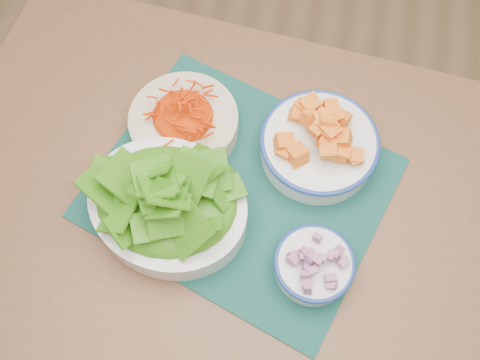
{
  "coord_description": "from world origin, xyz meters",
  "views": [
    {
      "loc": [
        -0.17,
        -0.66,
        1.62
      ],
      "look_at": [
        -0.25,
        -0.29,
        0.78
      ],
      "focal_mm": 40.0,
      "sensor_mm": 36.0,
      "label": 1
    }
  ],
  "objects_px": {
    "squash_bowl": "(320,140)",
    "onion_bowl": "(314,264)",
    "carrot_bowl": "(183,119)",
    "placemat": "(240,187)",
    "table": "(242,222)",
    "lettuce_bowl": "(167,200)"
  },
  "relations": [
    {
      "from": "onion_bowl",
      "to": "placemat",
      "type": "bearing_deg",
      "value": 140.42
    },
    {
      "from": "placemat",
      "to": "squash_bowl",
      "type": "xyz_separation_m",
      "value": [
        0.12,
        0.09,
        0.05
      ]
    },
    {
      "from": "table",
      "to": "carrot_bowl",
      "type": "bearing_deg",
      "value": 142.81
    },
    {
      "from": "table",
      "to": "carrot_bowl",
      "type": "distance_m",
      "value": 0.23
    },
    {
      "from": "squash_bowl",
      "to": "table",
      "type": "bearing_deg",
      "value": -134.17
    },
    {
      "from": "placemat",
      "to": "carrot_bowl",
      "type": "relative_size",
      "value": 1.92
    },
    {
      "from": "placemat",
      "to": "lettuce_bowl",
      "type": "distance_m",
      "value": 0.15
    },
    {
      "from": "lettuce_bowl",
      "to": "table",
      "type": "bearing_deg",
      "value": 37.88
    },
    {
      "from": "table",
      "to": "lettuce_bowl",
      "type": "relative_size",
      "value": 3.69
    },
    {
      "from": "squash_bowl",
      "to": "onion_bowl",
      "type": "relative_size",
      "value": 1.91
    },
    {
      "from": "squash_bowl",
      "to": "placemat",
      "type": "bearing_deg",
      "value": -142.61
    },
    {
      "from": "placemat",
      "to": "squash_bowl",
      "type": "distance_m",
      "value": 0.16
    },
    {
      "from": "carrot_bowl",
      "to": "onion_bowl",
      "type": "xyz_separation_m",
      "value": [
        0.27,
        -0.22,
        -0.0
      ]
    },
    {
      "from": "carrot_bowl",
      "to": "onion_bowl",
      "type": "distance_m",
      "value": 0.35
    },
    {
      "from": "lettuce_bowl",
      "to": "onion_bowl",
      "type": "xyz_separation_m",
      "value": [
        0.25,
        -0.05,
        -0.03
      ]
    },
    {
      "from": "squash_bowl",
      "to": "onion_bowl",
      "type": "distance_m",
      "value": 0.22
    },
    {
      "from": "table",
      "to": "squash_bowl",
      "type": "distance_m",
      "value": 0.23
    },
    {
      "from": "placemat",
      "to": "carrot_bowl",
      "type": "xyz_separation_m",
      "value": [
        -0.12,
        0.09,
        0.04
      ]
    },
    {
      "from": "squash_bowl",
      "to": "lettuce_bowl",
      "type": "distance_m",
      "value": 0.29
    },
    {
      "from": "placemat",
      "to": "lettuce_bowl",
      "type": "relative_size",
      "value": 1.51
    },
    {
      "from": "placemat",
      "to": "onion_bowl",
      "type": "distance_m",
      "value": 0.19
    },
    {
      "from": "carrot_bowl",
      "to": "lettuce_bowl",
      "type": "relative_size",
      "value": 0.79
    }
  ]
}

